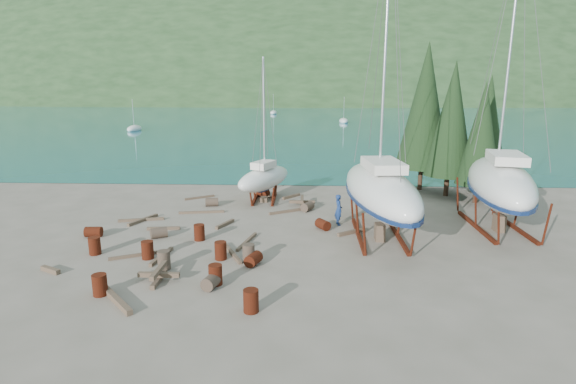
{
  "coord_description": "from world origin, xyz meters",
  "views": [
    {
      "loc": [
        1.85,
        -21.82,
        8.25
      ],
      "look_at": [
        0.8,
        3.0,
        2.31
      ],
      "focal_mm": 28.0,
      "sensor_mm": 36.0,
      "label": 1
    }
  ],
  "objects_px": {
    "large_sailboat_near": "(380,190)",
    "small_sailboat_shore": "(264,178)",
    "worker": "(339,210)",
    "large_sailboat_far": "(500,182)"
  },
  "relations": [
    {
      "from": "large_sailboat_near",
      "to": "small_sailboat_shore",
      "type": "relative_size",
      "value": 1.65
    },
    {
      "from": "large_sailboat_near",
      "to": "small_sailboat_shore",
      "type": "bearing_deg",
      "value": 126.12
    },
    {
      "from": "worker",
      "to": "small_sailboat_shore",
      "type": "bearing_deg",
      "value": 29.43
    },
    {
      "from": "large_sailboat_near",
      "to": "worker",
      "type": "height_order",
      "value": "large_sailboat_near"
    },
    {
      "from": "small_sailboat_shore",
      "to": "worker",
      "type": "relative_size",
      "value": 5.41
    },
    {
      "from": "worker",
      "to": "large_sailboat_far",
      "type": "bearing_deg",
      "value": -103.9
    },
    {
      "from": "large_sailboat_near",
      "to": "small_sailboat_shore",
      "type": "height_order",
      "value": "large_sailboat_near"
    },
    {
      "from": "large_sailboat_far",
      "to": "large_sailboat_near",
      "type": "bearing_deg",
      "value": -152.87
    },
    {
      "from": "large_sailboat_near",
      "to": "large_sailboat_far",
      "type": "relative_size",
      "value": 0.98
    },
    {
      "from": "large_sailboat_near",
      "to": "small_sailboat_shore",
      "type": "xyz_separation_m",
      "value": [
        -7.09,
        7.88,
        -1.03
      ]
    }
  ]
}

